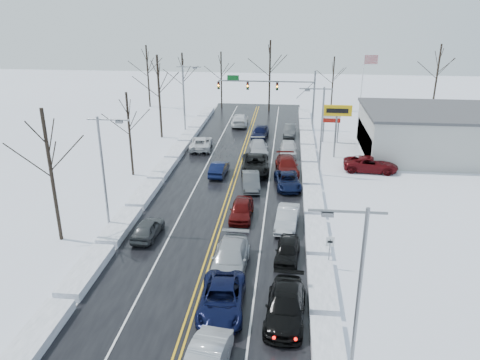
# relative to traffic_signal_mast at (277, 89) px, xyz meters

# --- Properties ---
(ground) EXTENTS (160.00, 160.00, 0.00)m
(ground) POSITION_rel_traffic_signal_mast_xyz_m (-3.45, -27.99, -5.48)
(ground) COLOR white
(ground) RESTS_ON ground
(road_surface) EXTENTS (14.00, 84.00, 0.01)m
(road_surface) POSITION_rel_traffic_signal_mast_xyz_m (-3.45, -25.99, -5.47)
(road_surface) COLOR black
(road_surface) RESTS_ON ground
(snow_bank_left) EXTENTS (1.68, 72.00, 0.61)m
(snow_bank_left) POSITION_rel_traffic_signal_mast_xyz_m (-11.05, -25.99, -5.48)
(snow_bank_left) COLOR white
(snow_bank_left) RESTS_ON ground
(snow_bank_right) EXTENTS (1.68, 72.00, 0.61)m
(snow_bank_right) POSITION_rel_traffic_signal_mast_xyz_m (4.15, -25.99, -5.48)
(snow_bank_right) COLOR white
(snow_bank_right) RESTS_ON ground
(traffic_signal_mast) EXTENTS (13.28, 0.39, 8.00)m
(traffic_signal_mast) POSITION_rel_traffic_signal_mast_xyz_m (0.00, 0.00, 0.00)
(traffic_signal_mast) COLOR slate
(traffic_signal_mast) RESTS_ON ground
(tires_plus_sign) EXTENTS (3.20, 0.34, 6.00)m
(tires_plus_sign) POSITION_rel_traffic_signal_mast_xyz_m (7.05, -12.00, -0.49)
(tires_plus_sign) COLOR slate
(tires_plus_sign) RESTS_ON ground
(used_vehicles_sign) EXTENTS (2.20, 0.22, 4.65)m
(used_vehicles_sign) POSITION_rel_traffic_signal_mast_xyz_m (7.05, -5.99, -2.16)
(used_vehicles_sign) COLOR slate
(used_vehicles_sign) RESTS_ON ground
(speed_limit_sign) EXTENTS (0.55, 0.09, 2.35)m
(speed_limit_sign) POSITION_rel_traffic_signal_mast_xyz_m (4.75, -35.99, -3.84)
(speed_limit_sign) COLOR slate
(speed_limit_sign) RESTS_ON ground
(flagpole) EXTENTS (1.87, 1.20, 10.00)m
(flagpole) POSITION_rel_traffic_signal_mast_xyz_m (11.72, 2.01, 0.45)
(flagpole) COLOR silver
(flagpole) RESTS_ON ground
(dealership_building) EXTENTS (20.40, 12.40, 5.30)m
(dealership_building) POSITION_rel_traffic_signal_mast_xyz_m (20.53, -9.99, -2.82)
(dealership_building) COLOR #A4A4A0
(dealership_building) RESTS_ON ground
(streetlight_se) EXTENTS (3.20, 0.25, 9.00)m
(streetlight_se) POSITION_rel_traffic_signal_mast_xyz_m (4.85, -45.99, -0.17)
(streetlight_se) COLOR slate
(streetlight_se) RESTS_ON ground
(streetlight_ne) EXTENTS (3.20, 0.25, 9.00)m
(streetlight_ne) POSITION_rel_traffic_signal_mast_xyz_m (4.85, -17.99, -0.17)
(streetlight_ne) COLOR slate
(streetlight_ne) RESTS_ON ground
(streetlight_sw) EXTENTS (3.20, 0.25, 9.00)m
(streetlight_sw) POSITION_rel_traffic_signal_mast_xyz_m (-11.74, -31.99, -0.17)
(streetlight_sw) COLOR slate
(streetlight_sw) RESTS_ON ground
(streetlight_nw) EXTENTS (3.20, 0.25, 9.00)m
(streetlight_nw) POSITION_rel_traffic_signal_mast_xyz_m (-11.74, -3.99, -0.17)
(streetlight_nw) COLOR slate
(streetlight_nw) RESTS_ON ground
(tree_left_b) EXTENTS (4.00, 4.00, 10.00)m
(tree_left_b) POSITION_rel_traffic_signal_mast_xyz_m (-14.95, -33.99, 1.51)
(tree_left_b) COLOR #2D231C
(tree_left_b) RESTS_ON ground
(tree_left_c) EXTENTS (3.40, 3.40, 8.50)m
(tree_left_c) POSITION_rel_traffic_signal_mast_xyz_m (-13.95, -19.99, 0.46)
(tree_left_c) COLOR #2D231C
(tree_left_c) RESTS_ON ground
(tree_left_d) EXTENTS (4.20, 4.20, 10.50)m
(tree_left_d) POSITION_rel_traffic_signal_mast_xyz_m (-14.65, -5.99, 1.86)
(tree_left_d) COLOR #2D231C
(tree_left_d) RESTS_ON ground
(tree_left_e) EXTENTS (3.80, 3.80, 9.50)m
(tree_left_e) POSITION_rel_traffic_signal_mast_xyz_m (-14.25, 6.01, 1.16)
(tree_left_e) COLOR #2D231C
(tree_left_e) RESTS_ON ground
(tree_far_a) EXTENTS (4.00, 4.00, 10.00)m
(tree_far_a) POSITION_rel_traffic_signal_mast_xyz_m (-21.45, 12.01, 1.51)
(tree_far_a) COLOR #2D231C
(tree_far_a) RESTS_ON ground
(tree_far_b) EXTENTS (3.60, 3.60, 9.00)m
(tree_far_b) POSITION_rel_traffic_signal_mast_xyz_m (-9.45, 13.01, 0.81)
(tree_far_b) COLOR #2D231C
(tree_far_b) RESTS_ON ground
(tree_far_c) EXTENTS (4.40, 4.40, 11.00)m
(tree_far_c) POSITION_rel_traffic_signal_mast_xyz_m (-1.45, 11.01, 2.21)
(tree_far_c) COLOR #2D231C
(tree_far_c) RESTS_ON ground
(tree_far_d) EXTENTS (3.40, 3.40, 8.50)m
(tree_far_d) POSITION_rel_traffic_signal_mast_xyz_m (8.55, 12.51, 0.46)
(tree_far_d) COLOR #2D231C
(tree_far_d) RESTS_ON ground
(tree_far_e) EXTENTS (4.20, 4.20, 10.50)m
(tree_far_e) POSITION_rel_traffic_signal_mast_xyz_m (24.55, 13.01, 1.86)
(tree_far_e) COLOR #2D231C
(tree_far_e) RESTS_ON ground
(queued_car_2) EXTENTS (2.80, 5.65, 1.54)m
(queued_car_2) POSITION_rel_traffic_signal_mast_xyz_m (-1.71, -41.26, -5.48)
(queued_car_2) COLOR black
(queued_car_2) RESTS_ON ground
(queued_car_3) EXTENTS (2.46, 5.76, 1.66)m
(queued_car_3) POSITION_rel_traffic_signal_mast_xyz_m (-1.78, -36.83, -5.48)
(queued_car_3) COLOR #A1A4A9
(queued_car_3) RESTS_ON ground
(queued_car_4) EXTENTS (1.84, 4.46, 1.51)m
(queued_car_4) POSITION_rel_traffic_signal_mast_xyz_m (-1.83, -28.93, -5.48)
(queued_car_4) COLOR #490A09
(queued_car_4) RESTS_ON ground
(queued_car_5) EXTENTS (2.13, 4.68, 1.49)m
(queued_car_5) POSITION_rel_traffic_signal_mast_xyz_m (-1.59, -22.40, -5.48)
(queued_car_5) COLOR #3F4144
(queued_car_5) RESTS_ON ground
(queued_car_6) EXTENTS (3.21, 6.20, 1.67)m
(queued_car_6) POSITION_rel_traffic_signal_mast_xyz_m (-1.52, -17.85, -5.48)
(queued_car_6) COLOR black
(queued_car_6) RESTS_ON ground
(queued_car_7) EXTENTS (2.64, 5.29, 1.48)m
(queued_car_7) POSITION_rel_traffic_signal_mast_xyz_m (-1.58, -11.75, -5.48)
(queued_car_7) COLOR #ABADB3
(queued_car_7) RESTS_ON ground
(queued_car_8) EXTENTS (2.33, 4.83, 1.59)m
(queued_car_8) POSITION_rel_traffic_signal_mast_xyz_m (-1.85, -5.00, -5.48)
(queued_car_8) COLOR black
(queued_car_8) RESTS_ON ground
(queued_car_11) EXTENTS (2.49, 5.50, 1.56)m
(queued_car_11) POSITION_rel_traffic_signal_mast_xyz_m (1.95, -41.54, -5.48)
(queued_car_11) COLOR black
(queued_car_11) RESTS_ON ground
(queued_car_12) EXTENTS (1.92, 4.09, 1.35)m
(queued_car_12) POSITION_rel_traffic_signal_mast_xyz_m (2.00, -35.08, -5.48)
(queued_car_12) COLOR black
(queued_car_12) RESTS_ON ground
(queued_car_13) EXTENTS (2.01, 4.74, 1.52)m
(queued_car_13) POSITION_rel_traffic_signal_mast_xyz_m (1.92, -30.15, -5.48)
(queued_car_13) COLOR #ADAFB6
(queued_car_13) RESTS_ON ground
(queued_car_14) EXTENTS (2.87, 5.14, 1.36)m
(queued_car_14) POSITION_rel_traffic_signal_mast_xyz_m (1.87, -21.78, -5.48)
(queued_car_14) COLOR black
(queued_car_14) RESTS_ON ground
(queued_car_15) EXTENTS (2.74, 5.67, 1.59)m
(queued_car_15) POSITION_rel_traffic_signal_mast_xyz_m (1.76, -17.80, -5.48)
(queued_car_15) COLOR #4C0C0A
(queued_car_15) RESTS_ON ground
(queued_car_16) EXTENTS (1.96, 4.77, 1.62)m
(queued_car_16) POSITION_rel_traffic_signal_mast_xyz_m (1.83, -11.83, -5.48)
(queued_car_16) COLOR silver
(queued_car_16) RESTS_ON ground
(queued_car_17) EXTENTS (1.72, 4.41, 1.43)m
(queued_car_17) POSITION_rel_traffic_signal_mast_xyz_m (1.97, -3.41, -5.48)
(queued_car_17) COLOR #3B3E40
(queued_car_17) RESTS_ON ground
(oncoming_car_0) EXTENTS (1.69, 4.27, 1.38)m
(oncoming_car_0) POSITION_rel_traffic_signal_mast_xyz_m (-5.14, -19.13, -5.48)
(oncoming_car_0) COLOR black
(oncoming_car_0) RESTS_ON ground
(oncoming_car_1) EXTENTS (2.89, 5.51, 1.48)m
(oncoming_car_1) POSITION_rel_traffic_signal_mast_xyz_m (-8.58, -10.49, -5.48)
(oncoming_car_1) COLOR silver
(oncoming_car_1) RESTS_ON ground
(oncoming_car_2) EXTENTS (2.55, 5.66, 1.61)m
(oncoming_car_2) POSITION_rel_traffic_signal_mast_xyz_m (-5.16, 1.26, -5.48)
(oncoming_car_2) COLOR white
(oncoming_car_2) RESTS_ON ground
(oncoming_car_3) EXTENTS (1.88, 4.16, 1.39)m
(oncoming_car_3) POSITION_rel_traffic_signal_mast_xyz_m (-8.55, -32.93, -5.48)
(oncoming_car_3) COLOR #3C3F41
(oncoming_car_3) RESTS_ON ground
(parked_car_0) EXTENTS (5.78, 3.00, 1.56)m
(parked_car_0) POSITION_rel_traffic_signal_mast_xyz_m (10.45, -16.34, -5.48)
(parked_car_0) COLOR #520B0E
(parked_car_0) RESTS_ON ground
(parked_car_1) EXTENTS (2.62, 5.86, 1.67)m
(parked_car_1) POSITION_rel_traffic_signal_mast_xyz_m (13.72, -10.54, -5.48)
(parked_car_1) COLOR #393B3D
(parked_car_1) RESTS_ON ground
(parked_car_2) EXTENTS (1.67, 4.07, 1.38)m
(parked_car_2) POSITION_rel_traffic_signal_mast_xyz_m (11.53, -6.76, -5.48)
(parked_car_2) COLOR black
(parked_car_2) RESTS_ON ground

